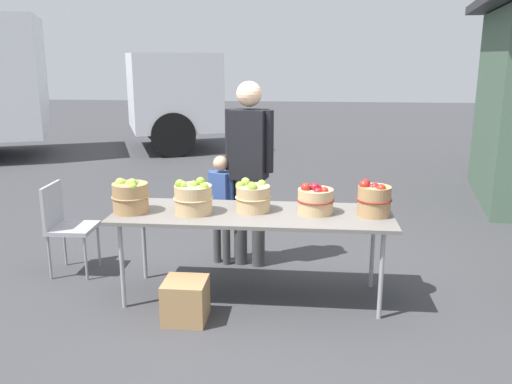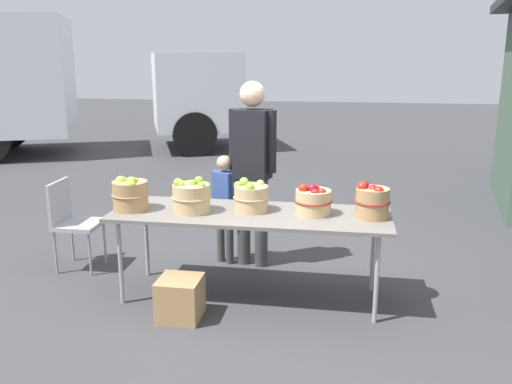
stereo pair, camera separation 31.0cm
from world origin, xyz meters
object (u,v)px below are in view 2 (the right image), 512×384
Objects in this scene: apple_basket_green_0 at (130,194)px; apple_basket_red_0 at (313,201)px; apple_basket_green_2 at (251,197)px; child_customer at (225,201)px; market_table at (250,217)px; apple_basket_red_1 at (372,201)px; folding_chair at (71,217)px; produce_crate at (180,298)px; apple_basket_green_1 at (191,197)px; box_truck at (18,81)px; vendor_adult at (252,160)px.

apple_basket_green_0 is 1.00× the size of apple_basket_red_0.
apple_basket_green_0 is 1.01m from apple_basket_green_2.
child_customer is (-0.38, 0.69, -0.23)m from apple_basket_green_2.
apple_basket_red_1 is (0.98, 0.02, 0.18)m from market_table.
folding_chair reaches higher than produce_crate.
apple_basket_red_0 is 2.36m from folding_chair.
apple_basket_green_1 is at bearing -109.30° from folding_chair.
apple_basket_green_0 is (-1.00, -0.08, 0.17)m from market_table.
box_truck is (-5.44, 5.26, 0.85)m from child_customer.
produce_crate is at bearing 110.26° from child_customer.
box_truck is (-6.81, 5.98, 0.60)m from apple_basket_red_1.
apple_basket_red_0 is (0.99, 0.10, -0.01)m from apple_basket_green_1.
market_table is 0.84m from child_customer.
apple_basket_green_0 is at bearing -175.53° from market_table.
apple_basket_red_0 is (0.51, 0.04, 0.15)m from market_table.
produce_crate is (-0.99, -0.51, -0.70)m from apple_basket_red_0.
apple_basket_green_1 is at bearing -167.17° from apple_basket_green_2.
box_truck reaches higher than apple_basket_red_1.
vendor_adult is at bearing 72.96° from produce_crate.
apple_basket_red_0 is 0.04× the size of box_truck.
apple_basket_red_1 is at bearing -98.67° from folding_chair.
apple_basket_red_0 is 0.17× the size of vendor_adult.
box_truck is at bearing 131.45° from apple_basket_green_1.
apple_basket_green_2 is 0.71m from vendor_adult.
child_customer is at bearing 117.32° from market_table.
apple_basket_red_1 is 0.16× the size of vendor_adult.
vendor_adult reaches higher than apple_basket_green_2.
apple_basket_green_0 is 0.29× the size of child_customer.
apple_basket_green_2 is 0.35× the size of folding_chair.
folding_chair is at bearing 150.81° from apple_basket_green_0.
produce_crate is at bearing -36.59° from apple_basket_green_0.
apple_basket_red_1 is 0.34× the size of folding_chair.
apple_basket_green_1 reaches higher than apple_basket_red_0.
box_truck is (-6.34, 5.95, 0.62)m from apple_basket_red_0.
apple_basket_green_2 is 1.00m from produce_crate.
apple_basket_red_1 is at bearing -1.94° from apple_basket_green_2.
produce_crate is (-1.46, -0.49, -0.72)m from apple_basket_red_1.
folding_chair is at bearing 170.13° from apple_basket_green_2.
market_table is 7.41× the size of apple_basket_green_0.
apple_basket_green_1 is 0.49m from apple_basket_green_2.
box_truck is 8.50m from produce_crate.
market_table is at bearing -178.78° from apple_basket_red_1.
box_truck is at bearing 129.60° from produce_crate.
box_truck reaches higher than apple_basket_green_1.
apple_basket_green_2 is at bearing 48.10° from produce_crate.
market_table is 2.12× the size of child_customer.
apple_basket_green_1 is 1.43m from folding_chair.
box_truck is (-5.34, 6.05, 0.61)m from apple_basket_green_1.
apple_basket_red_0 reaches higher than market_table.
produce_crate is (1.32, -0.84, -0.34)m from folding_chair.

